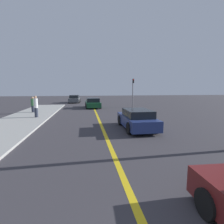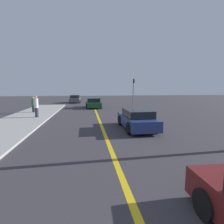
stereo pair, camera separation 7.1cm
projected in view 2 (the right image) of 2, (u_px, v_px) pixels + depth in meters
name	position (u px, v px, depth m)	size (l,w,h in m)	color
road_center_line	(97.00, 115.00, 17.23)	(0.20, 60.00, 0.01)	gold
sidewalk_left	(14.00, 124.00, 12.48)	(3.95, 28.12, 0.11)	#9E9E99
car_ahead_center	(137.00, 119.00, 11.26)	(1.91, 4.15, 1.28)	navy
car_far_distant	(93.00, 103.00, 23.24)	(2.05, 4.16, 1.31)	#144728
car_parked_left_lot	(75.00, 99.00, 31.14)	(2.01, 4.00, 1.36)	#4C5156
pedestrian_far_standing	(36.00, 106.00, 15.09)	(0.34, 0.34, 1.85)	#282D3D
pedestrian_by_sign	(33.00, 104.00, 18.20)	(0.38, 0.38, 1.62)	#282D3D
traffic_light	(133.00, 90.00, 23.36)	(0.18, 0.40, 3.82)	slate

